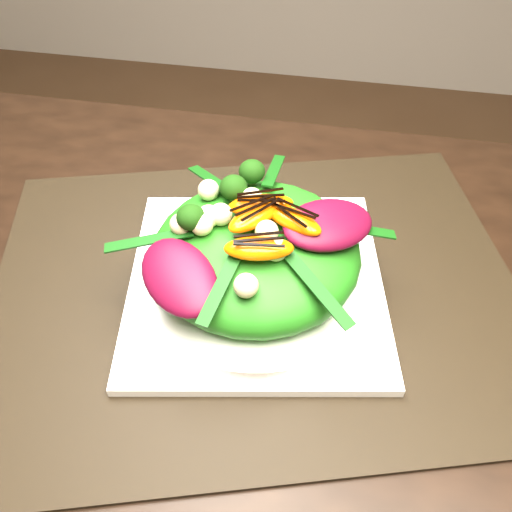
% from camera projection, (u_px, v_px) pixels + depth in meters
% --- Properties ---
extents(dining_table, '(1.60, 0.90, 0.75)m').
position_uv_depth(dining_table, '(298.00, 450.00, 0.44)').
color(dining_table, black).
rests_on(dining_table, floor).
extents(placemat, '(0.60, 0.52, 0.00)m').
position_uv_depth(placemat, '(256.00, 286.00, 0.53)').
color(placemat, black).
rests_on(placemat, dining_table).
extents(plate_base, '(0.28, 0.28, 0.01)m').
position_uv_depth(plate_base, '(256.00, 282.00, 0.53)').
color(plate_base, white).
rests_on(plate_base, placemat).
extents(salad_bowl, '(0.31, 0.31, 0.02)m').
position_uv_depth(salad_bowl, '(256.00, 273.00, 0.52)').
color(salad_bowl, white).
rests_on(salad_bowl, plate_base).
extents(lettuce_mound, '(0.25, 0.25, 0.07)m').
position_uv_depth(lettuce_mound, '(256.00, 252.00, 0.50)').
color(lettuce_mound, '#246E14').
rests_on(lettuce_mound, salad_bowl).
extents(radicchio_leaf, '(0.10, 0.09, 0.02)m').
position_uv_depth(radicchio_leaf, '(328.00, 225.00, 0.47)').
color(radicchio_leaf, '#48071A').
rests_on(radicchio_leaf, lettuce_mound).
extents(orange_segment, '(0.06, 0.02, 0.02)m').
position_uv_depth(orange_segment, '(249.00, 206.00, 0.48)').
color(orange_segment, '#F75904').
rests_on(orange_segment, lettuce_mound).
extents(broccoli_floret, '(0.04, 0.04, 0.04)m').
position_uv_depth(broccoli_floret, '(196.00, 185.00, 0.50)').
color(broccoli_floret, black).
rests_on(broccoli_floret, lettuce_mound).
extents(macadamia_nut, '(0.02, 0.02, 0.02)m').
position_uv_depth(macadamia_nut, '(294.00, 276.00, 0.43)').
color(macadamia_nut, beige).
rests_on(macadamia_nut, lettuce_mound).
extents(balsamic_drizzle, '(0.05, 0.00, 0.00)m').
position_uv_depth(balsamic_drizzle, '(248.00, 199.00, 0.48)').
color(balsamic_drizzle, black).
rests_on(balsamic_drizzle, orange_segment).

